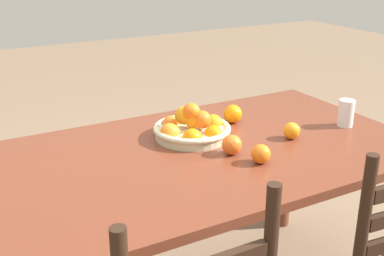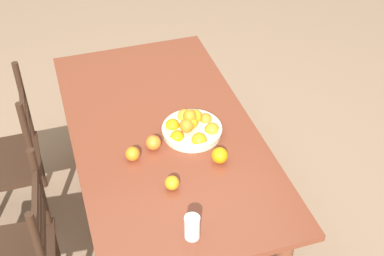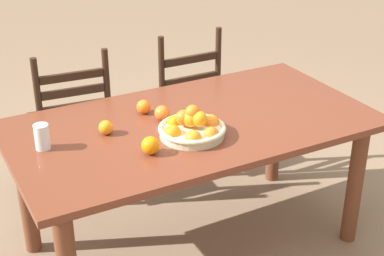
{
  "view_description": "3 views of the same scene",
  "coord_description": "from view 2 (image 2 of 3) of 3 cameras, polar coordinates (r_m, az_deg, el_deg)",
  "views": [
    {
      "loc": [
        0.81,
        1.47,
        1.47
      ],
      "look_at": [
        -0.08,
        -0.13,
        0.77
      ],
      "focal_mm": 46.05,
      "sensor_mm": 36.0,
      "label": 1
    },
    {
      "loc": [
        -2.08,
        0.5,
        2.5
      ],
      "look_at": [
        -0.08,
        -0.13,
        0.77
      ],
      "focal_mm": 49.95,
      "sensor_mm": 36.0,
      "label": 2
    },
    {
      "loc": [
        -1.19,
        -2.22,
        1.93
      ],
      "look_at": [
        -0.08,
        -0.13,
        0.77
      ],
      "focal_mm": 54.2,
      "sensor_mm": 36.0,
      "label": 3
    }
  ],
  "objects": [
    {
      "name": "ground_plane",
      "position": [
        3.29,
        -2.66,
        -10.0
      ],
      "size": [
        12.0,
        12.0,
        0.0
      ],
      "primitive_type": "plane",
      "color": "#836952"
    },
    {
      "name": "dining_table",
      "position": [
        2.85,
        -3.03,
        -1.87
      ],
      "size": [
        1.76,
        0.94,
        0.73
      ],
      "color": "brown",
      "rests_on": "ground"
    },
    {
      "name": "chair_near_window",
      "position": [
        3.21,
        -19.02,
        -3.3
      ],
      "size": [
        0.44,
        0.44,
        0.94
      ],
      "rotation": [
        0.0,
        0.0,
        3.14
      ],
      "color": "black",
      "rests_on": "ground"
    },
    {
      "name": "fruit_bowl",
      "position": [
        2.72,
        -0.04,
        0.03
      ],
      "size": [
        0.31,
        0.31,
        0.15
      ],
      "color": "beige",
      "rests_on": "dining_table"
    },
    {
      "name": "orange_loose_0",
      "position": [
        2.65,
        -4.15,
        -1.57
      ],
      "size": [
        0.07,
        0.07,
        0.07
      ],
      "primitive_type": "sphere",
      "color": "orange",
      "rests_on": "dining_table"
    },
    {
      "name": "orange_loose_1",
      "position": [
        2.45,
        -2.14,
        -5.88
      ],
      "size": [
        0.07,
        0.07,
        0.07
      ],
      "primitive_type": "sphere",
      "color": "orange",
      "rests_on": "dining_table"
    },
    {
      "name": "orange_loose_2",
      "position": [
        2.6,
        -6.36,
        -2.75
      ],
      "size": [
        0.07,
        0.07,
        0.07
      ],
      "primitive_type": "sphere",
      "color": "orange",
      "rests_on": "dining_table"
    },
    {
      "name": "orange_loose_3",
      "position": [
        2.57,
        2.98,
        -2.93
      ],
      "size": [
        0.08,
        0.08,
        0.08
      ],
      "primitive_type": "sphere",
      "color": "orange",
      "rests_on": "dining_table"
    },
    {
      "name": "drinking_glass",
      "position": [
        2.24,
        0.01,
        -10.55
      ],
      "size": [
        0.07,
        0.07,
        0.12
      ],
      "primitive_type": "cylinder",
      "color": "silver",
      "rests_on": "dining_table"
    }
  ]
}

